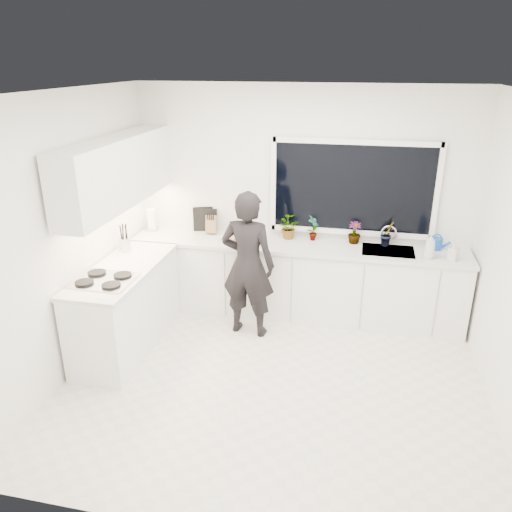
# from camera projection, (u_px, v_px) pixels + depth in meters

# --- Properties ---
(floor) EXTENTS (4.00, 3.50, 0.02)m
(floor) POSITION_uv_depth(u_px,v_px,m) (273.00, 383.00, 4.88)
(floor) COLOR beige
(floor) RESTS_ON ground
(wall_back) EXTENTS (4.00, 0.02, 2.70)m
(wall_back) POSITION_uv_depth(u_px,v_px,m) (301.00, 201.00, 5.98)
(wall_back) COLOR white
(wall_back) RESTS_ON ground
(wall_left) EXTENTS (0.02, 3.50, 2.70)m
(wall_left) POSITION_uv_depth(u_px,v_px,m) (68.00, 237.00, 4.78)
(wall_left) COLOR white
(wall_left) RESTS_ON ground
(ceiling) EXTENTS (4.00, 3.50, 0.02)m
(ceiling) POSITION_uv_depth(u_px,v_px,m) (277.00, 91.00, 3.88)
(ceiling) COLOR white
(ceiling) RESTS_ON wall_back
(window) EXTENTS (1.80, 0.02, 1.00)m
(window) POSITION_uv_depth(u_px,v_px,m) (353.00, 188.00, 5.75)
(window) COLOR black
(window) RESTS_ON wall_back
(base_cabinets_back) EXTENTS (3.92, 0.58, 0.88)m
(base_cabinets_back) POSITION_uv_depth(u_px,v_px,m) (295.00, 281.00, 6.03)
(base_cabinets_back) COLOR white
(base_cabinets_back) RESTS_ON floor
(base_cabinets_left) EXTENTS (0.58, 1.60, 0.88)m
(base_cabinets_left) POSITION_uv_depth(u_px,v_px,m) (127.00, 309.00, 5.36)
(base_cabinets_left) COLOR white
(base_cabinets_left) RESTS_ON floor
(countertop_back) EXTENTS (3.94, 0.62, 0.04)m
(countertop_back) POSITION_uv_depth(u_px,v_px,m) (296.00, 245.00, 5.85)
(countertop_back) COLOR silver
(countertop_back) RESTS_ON base_cabinets_back
(countertop_left) EXTENTS (0.62, 1.60, 0.04)m
(countertop_left) POSITION_uv_depth(u_px,v_px,m) (122.00, 269.00, 5.19)
(countertop_left) COLOR silver
(countertop_left) RESTS_ON base_cabinets_left
(upper_cabinets) EXTENTS (0.34, 2.10, 0.70)m
(upper_cabinets) POSITION_uv_depth(u_px,v_px,m) (118.00, 172.00, 5.18)
(upper_cabinets) COLOR white
(upper_cabinets) RESTS_ON wall_left
(sink) EXTENTS (0.58, 0.42, 0.14)m
(sink) POSITION_uv_depth(u_px,v_px,m) (388.00, 254.00, 5.67)
(sink) COLOR silver
(sink) RESTS_ON countertop_back
(faucet) EXTENTS (0.03, 0.03, 0.22)m
(faucet) POSITION_uv_depth(u_px,v_px,m) (389.00, 236.00, 5.79)
(faucet) COLOR silver
(faucet) RESTS_ON countertop_back
(stovetop) EXTENTS (0.56, 0.48, 0.03)m
(stovetop) POSITION_uv_depth(u_px,v_px,m) (104.00, 280.00, 4.87)
(stovetop) COLOR black
(stovetop) RESTS_ON countertop_left
(person) EXTENTS (0.65, 0.46, 1.67)m
(person) POSITION_uv_depth(u_px,v_px,m) (248.00, 265.00, 5.48)
(person) COLOR black
(person) RESTS_ON floor
(pizza_tray) EXTENTS (0.50, 0.40, 0.03)m
(pizza_tray) POSITION_uv_depth(u_px,v_px,m) (241.00, 239.00, 5.95)
(pizza_tray) COLOR silver
(pizza_tray) RESTS_ON countertop_back
(pizza) EXTENTS (0.45, 0.36, 0.01)m
(pizza) POSITION_uv_depth(u_px,v_px,m) (241.00, 238.00, 5.95)
(pizza) COLOR red
(pizza) RESTS_ON pizza_tray
(watering_can) EXTENTS (0.16, 0.16, 0.13)m
(watering_can) POSITION_uv_depth(u_px,v_px,m) (436.00, 244.00, 5.66)
(watering_can) COLOR #1348B9
(watering_can) RESTS_ON countertop_back
(paper_towel_roll) EXTENTS (0.11, 0.11, 0.26)m
(paper_towel_roll) POSITION_uv_depth(u_px,v_px,m) (152.00, 220.00, 6.26)
(paper_towel_roll) COLOR white
(paper_towel_roll) RESTS_ON countertop_back
(knife_block) EXTENTS (0.14, 0.11, 0.22)m
(knife_block) POSITION_uv_depth(u_px,v_px,m) (211.00, 225.00, 6.15)
(knife_block) COLOR brown
(knife_block) RESTS_ON countertop_back
(utensil_crock) EXTENTS (0.15, 0.15, 0.16)m
(utensil_crock) POSITION_uv_depth(u_px,v_px,m) (125.00, 244.00, 5.60)
(utensil_crock) COLOR silver
(utensil_crock) RESTS_ON countertop_left
(picture_frame_large) EXTENTS (0.22, 0.06, 0.28)m
(picture_frame_large) POSITION_uv_depth(u_px,v_px,m) (208.00, 220.00, 6.25)
(picture_frame_large) COLOR black
(picture_frame_large) RESTS_ON countertop_back
(picture_frame_small) EXTENTS (0.24, 0.11, 0.30)m
(picture_frame_small) POSITION_uv_depth(u_px,v_px,m) (203.00, 219.00, 6.26)
(picture_frame_small) COLOR black
(picture_frame_small) RESTS_ON countertop_back
(herb_plants) EXTENTS (1.42, 0.32, 0.30)m
(herb_plants) POSITION_uv_depth(u_px,v_px,m) (321.00, 230.00, 5.90)
(herb_plants) COLOR #26662D
(herb_plants) RESTS_ON countertop_back
(soap_bottles) EXTENTS (0.37, 0.13, 0.29)m
(soap_bottles) POSITION_uv_depth(u_px,v_px,m) (438.00, 248.00, 5.36)
(soap_bottles) COLOR #D8BF66
(soap_bottles) RESTS_ON countertop_back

